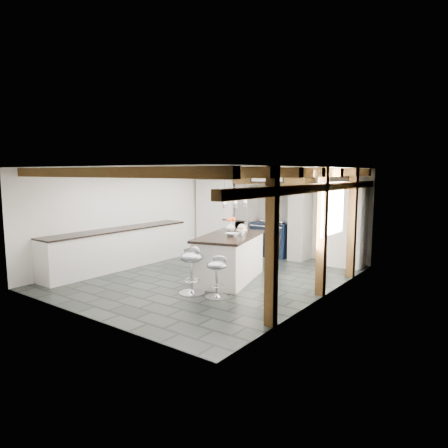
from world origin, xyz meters
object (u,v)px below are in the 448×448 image
Objects in this scene: kitchen_island at (229,257)px; bar_stool_far at (192,265)px; range_cooker at (272,238)px; bar_stool_near at (217,272)px.

kitchen_island is 2.37× the size of bar_stool_far.
range_cooker is 2.66m from kitchen_island.
bar_stool_near is (0.52, -1.11, -0.01)m from kitchen_island.
range_cooker is 1.13× the size of bar_stool_far.
kitchen_island is at bearing -79.35° from range_cooker.
bar_stool_near is 0.86× the size of bar_stool_far.
bar_stool_near is at bearing -74.82° from range_cooker.
range_cooker is at bearing 85.10° from kitchen_island.
bar_stool_near is at bearing -80.47° from kitchen_island.
range_cooker reaches higher than bar_stool_far.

